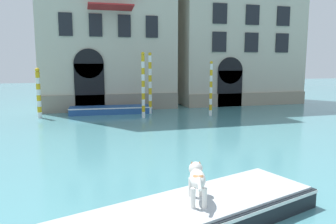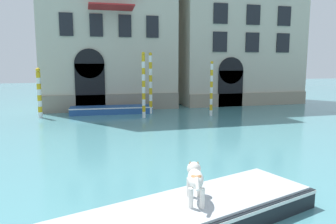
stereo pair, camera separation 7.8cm
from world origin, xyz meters
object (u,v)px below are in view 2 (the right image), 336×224
at_px(mooring_pole_2, 151,83).
at_px(mooring_pole_3, 211,89).
at_px(dog_on_deck, 195,178).
at_px(boat_moored_near_palazzo, 111,110).
at_px(boat_foreground, 159,223).
at_px(mooring_pole_0, 39,93).
at_px(mooring_pole_1, 144,85).

relative_size(mooring_pole_2, mooring_pole_3, 1.16).
xyz_separation_m(dog_on_deck, boat_moored_near_palazzo, (-0.26, 17.06, -0.81)).
distance_m(boat_moored_near_palazzo, mooring_pole_2, 3.46).
bearing_deg(dog_on_deck, boat_moored_near_palazzo, 16.04).
bearing_deg(dog_on_deck, boat_foreground, 126.16).
bearing_deg(mooring_pole_2, mooring_pole_3, -29.46).
bearing_deg(boat_moored_near_palazzo, mooring_pole_2, -13.12).
xyz_separation_m(mooring_pole_0, mooring_pole_3, (11.30, -2.25, 0.22)).
height_order(boat_foreground, boat_moored_near_palazzo, boat_foreground).
height_order(boat_foreground, dog_on_deck, dog_on_deck).
bearing_deg(boat_moored_near_palazzo, mooring_pole_3, -21.17).
relative_size(boat_foreground, mooring_pole_0, 2.51).
height_order(mooring_pole_2, mooring_pole_3, mooring_pole_2).
distance_m(boat_foreground, mooring_pole_3, 16.26).
distance_m(mooring_pole_0, mooring_pole_3, 11.52).
xyz_separation_m(boat_moored_near_palazzo, mooring_pole_2, (2.76, -0.80, 1.93)).
bearing_deg(dog_on_deck, mooring_pole_0, 32.19).
xyz_separation_m(mooring_pole_0, mooring_pole_2, (7.51, -0.11, 0.52)).
bearing_deg(dog_on_deck, mooring_pole_1, 8.68).
distance_m(dog_on_deck, mooring_pole_2, 16.49).
xyz_separation_m(mooring_pole_1, mooring_pole_3, (4.63, -0.43, -0.30)).
xyz_separation_m(boat_foreground, mooring_pole_2, (3.42, 16.62, 1.91)).
bearing_deg(boat_foreground, mooring_pole_1, 62.71).
bearing_deg(dog_on_deck, mooring_pole_3, -8.81).
relative_size(mooring_pole_0, mooring_pole_3, 0.88).
bearing_deg(mooring_pole_2, boat_foreground, -101.63).
height_order(boat_foreground, mooring_pole_3, mooring_pole_3).
height_order(mooring_pole_1, mooring_pole_2, mooring_pole_2).
bearing_deg(mooring_pole_3, mooring_pole_2, 150.54).
height_order(dog_on_deck, mooring_pole_1, mooring_pole_1).
bearing_deg(boat_foreground, mooring_pole_3, 46.07).
xyz_separation_m(boat_foreground, dog_on_deck, (0.93, 0.36, 0.79)).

